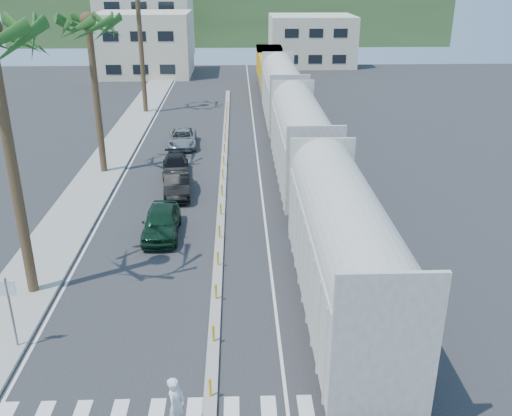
{
  "coord_description": "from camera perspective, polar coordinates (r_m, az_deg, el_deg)",
  "views": [
    {
      "loc": [
        1.0,
        -15.91,
        13.1
      ],
      "look_at": [
        1.89,
        10.51,
        2.0
      ],
      "focal_mm": 40.0,
      "sensor_mm": 36.0,
      "label": 1
    }
  ],
  "objects": [
    {
      "name": "ground",
      "position": [
        20.63,
        -4.46,
        -16.71
      ],
      "size": [
        140.0,
        140.0,
        0.0
      ],
      "primitive_type": "plane",
      "color": "#28282B",
      "rests_on": "ground"
    },
    {
      "name": "sidewalk",
      "position": [
        43.97,
        -14.38,
        4.82
      ],
      "size": [
        3.0,
        90.0,
        0.15
      ],
      "primitive_type": "cube",
      "color": "gray",
      "rests_on": "ground"
    },
    {
      "name": "rails",
      "position": [
        45.99,
        3.15,
        6.23
      ],
      "size": [
        1.56,
        100.0,
        0.06
      ],
      "color": "black",
      "rests_on": "ground"
    },
    {
      "name": "median",
      "position": [
        38.17,
        -3.33,
        2.81
      ],
      "size": [
        0.45,
        60.0,
        0.85
      ],
      "color": "gray",
      "rests_on": "ground"
    },
    {
      "name": "lane_markings",
      "position": [
        43.07,
        -6.06,
        4.95
      ],
      "size": [
        9.42,
        90.0,
        0.01
      ],
      "color": "silver",
      "rests_on": "ground"
    },
    {
      "name": "freight_train",
      "position": [
        41.4,
        3.71,
        8.48
      ],
      "size": [
        3.0,
        60.94,
        5.85
      ],
      "color": "#A29F94",
      "rests_on": "ground"
    },
    {
      "name": "palm_trees",
      "position": [
        39.73,
        -16.04,
        18.65
      ],
      "size": [
        3.5,
        37.2,
        13.75
      ],
      "color": "brown",
      "rests_on": "ground"
    },
    {
      "name": "street_sign",
      "position": [
        22.66,
        -23.41,
        -8.73
      ],
      "size": [
        0.6,
        0.08,
        3.0
      ],
      "color": "slate",
      "rests_on": "ground"
    },
    {
      "name": "buildings",
      "position": [
        88.31,
        -7.05,
        16.94
      ],
      "size": [
        38.0,
        27.0,
        10.0
      ],
      "color": "beige",
      "rests_on": "ground"
    },
    {
      "name": "hillside",
      "position": [
        116.13,
        -2.57,
        19.25
      ],
      "size": [
        80.0,
        20.0,
        12.0
      ],
      "primitive_type": "cube",
      "color": "#385628",
      "rests_on": "ground"
    },
    {
      "name": "car_lead",
      "position": [
        30.51,
        -9.43,
        -1.35
      ],
      "size": [
        2.04,
        4.69,
        1.57
      ],
      "primitive_type": "imported",
      "rotation": [
        0.0,
        0.0,
        0.02
      ],
      "color": "black",
      "rests_on": "ground"
    },
    {
      "name": "car_second",
      "position": [
        35.93,
        -7.92,
        2.44
      ],
      "size": [
        2.42,
        4.81,
        1.49
      ],
      "primitive_type": "imported",
      "rotation": [
        0.0,
        0.0,
        0.09
      ],
      "color": "black",
      "rests_on": "ground"
    },
    {
      "name": "car_third",
      "position": [
        39.63,
        -8.05,
        4.21
      ],
      "size": [
        2.57,
        4.66,
        1.26
      ],
      "primitive_type": "imported",
      "rotation": [
        0.0,
        0.0,
        0.09
      ],
      "color": "black",
      "rests_on": "ground"
    },
    {
      "name": "car_rear",
      "position": [
        46.09,
        -7.37,
        6.93
      ],
      "size": [
        2.7,
        4.99,
        1.32
      ],
      "primitive_type": "imported",
      "rotation": [
        0.0,
        0.0,
        0.05
      ],
      "color": "#929496",
      "rests_on": "ground"
    }
  ]
}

